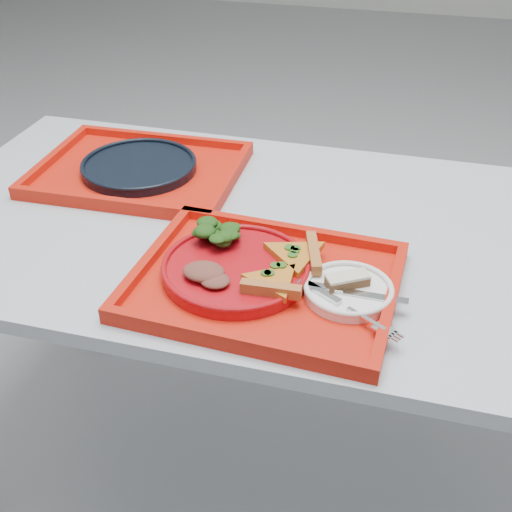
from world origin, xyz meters
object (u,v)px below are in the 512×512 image
at_px(dinner_plate, 236,270).
at_px(dessert_bar, 347,280).
at_px(tray_far, 140,173).
at_px(tray_main, 265,285).
at_px(navy_plate, 139,167).

distance_m(dinner_plate, dessert_bar, 0.20).
relative_size(tray_far, dessert_bar, 5.85).
bearing_deg(tray_main, navy_plate, 141.28).
distance_m(tray_far, dinner_plate, 0.47).
height_order(dinner_plate, dessert_bar, dessert_bar).
bearing_deg(tray_main, dinner_plate, 172.51).
xyz_separation_m(tray_far, navy_plate, (0.00, 0.00, 0.01)).
bearing_deg(tray_far, tray_main, -42.89).
bearing_deg(tray_far, dinner_plate, -46.47).
bearing_deg(dinner_plate, dessert_bar, -0.02).
bearing_deg(navy_plate, tray_main, -41.53).
relative_size(navy_plate, dessert_bar, 3.38).
relative_size(tray_main, dinner_plate, 1.73).
distance_m(tray_main, tray_far, 0.51).
bearing_deg(tray_main, tray_far, 141.28).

